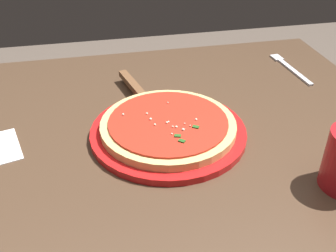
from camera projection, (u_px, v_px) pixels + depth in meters
The scene contains 5 objects.
restaurant_table at pixel (142, 189), 0.84m from camera, with size 1.11×0.84×0.75m.
serving_plate at pixel (168, 132), 0.78m from camera, with size 0.30×0.30×0.01m, color red.
pizza at pixel (168, 125), 0.77m from camera, with size 0.26×0.26×0.02m.
pizza_server at pixel (139, 92), 0.89m from camera, with size 0.09×0.22×0.01m.
fork at pixel (289, 67), 1.04m from camera, with size 0.03×0.19×0.00m.
Camera 1 is at (-0.08, -0.63, 1.20)m, focal length 42.56 mm.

